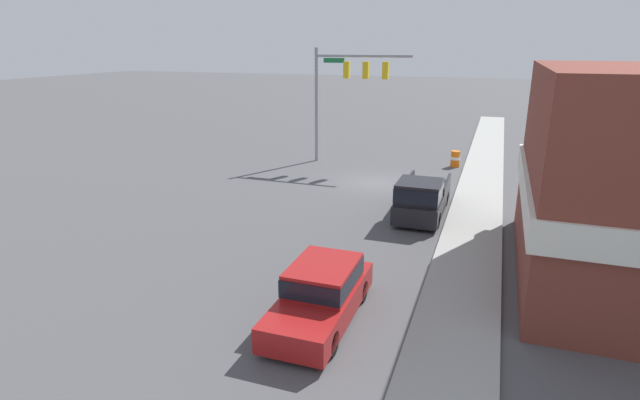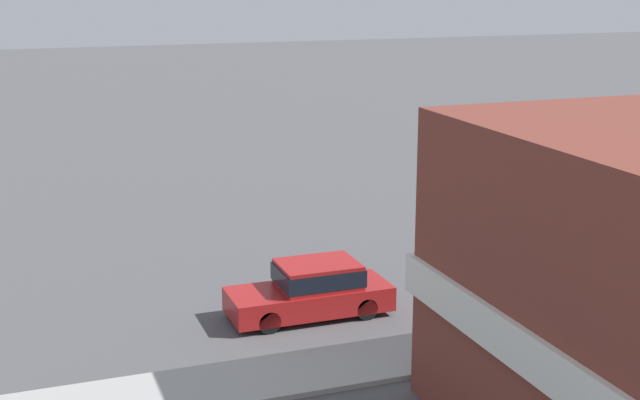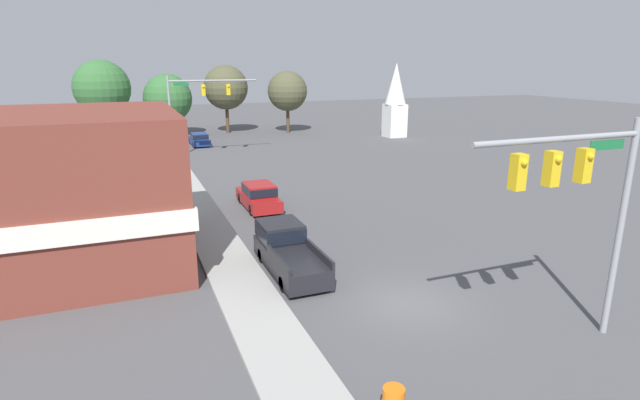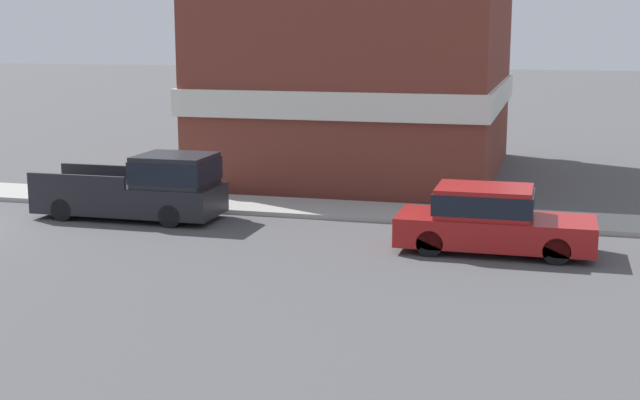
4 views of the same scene
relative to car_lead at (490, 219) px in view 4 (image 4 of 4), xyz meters
The scene contains 4 objects.
sidewalk_curb 15.56m from the car_lead, 103.92° to the right, with size 2.40×60.00×0.14m.
car_lead is the anchor object (origin of this frame).
pickup_truck_parked 10.07m from the car_lead, 97.72° to the right, with size 1.97×5.45×1.93m.
corner_brick_building 13.13m from the car_lead, 153.82° to the right, with size 12.53×10.44×7.02m.
Camera 4 is at (19.99, 16.55, 5.53)m, focal length 50.00 mm.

